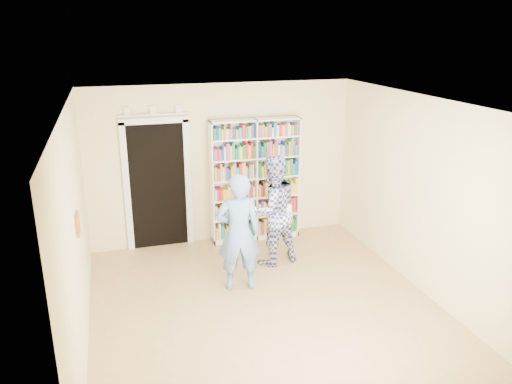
# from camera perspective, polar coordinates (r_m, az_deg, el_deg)

# --- Properties ---
(floor) EXTENTS (5.00, 5.00, 0.00)m
(floor) POSITION_cam_1_polar(r_m,az_deg,el_deg) (6.77, 1.26, -13.30)
(floor) COLOR #AA8052
(floor) RESTS_ON ground
(ceiling) EXTENTS (5.00, 5.00, 0.00)m
(ceiling) POSITION_cam_1_polar(r_m,az_deg,el_deg) (5.83, 1.44, 9.96)
(ceiling) COLOR white
(ceiling) RESTS_ON wall_back
(wall_back) EXTENTS (4.50, 0.00, 4.50)m
(wall_back) POSITION_cam_1_polar(r_m,az_deg,el_deg) (8.47, -3.86, 3.22)
(wall_back) COLOR beige
(wall_back) RESTS_ON floor
(wall_left) EXTENTS (0.00, 5.00, 5.00)m
(wall_left) POSITION_cam_1_polar(r_m,az_deg,el_deg) (5.92, -19.92, -4.60)
(wall_left) COLOR beige
(wall_left) RESTS_ON floor
(wall_right) EXTENTS (0.00, 5.00, 5.00)m
(wall_right) POSITION_cam_1_polar(r_m,az_deg,el_deg) (7.15, 18.77, -0.58)
(wall_right) COLOR beige
(wall_right) RESTS_ON floor
(bookshelf) EXTENTS (1.54, 0.29, 2.12)m
(bookshelf) POSITION_cam_1_polar(r_m,az_deg,el_deg) (8.53, -0.11, 1.41)
(bookshelf) COLOR white
(bookshelf) RESTS_ON floor
(doorway) EXTENTS (1.10, 0.08, 2.43)m
(doorway) POSITION_cam_1_polar(r_m,az_deg,el_deg) (8.33, -11.19, 1.43)
(doorway) COLOR black
(doorway) RESTS_ON floor
(wall_art) EXTENTS (0.03, 0.25, 0.25)m
(wall_art) POSITION_cam_1_polar(r_m,az_deg,el_deg) (6.09, -19.70, -3.44)
(wall_art) COLOR brown
(wall_art) RESTS_ON wall_left
(man_blue) EXTENTS (0.66, 0.48, 1.70)m
(man_blue) POSITION_cam_1_polar(r_m,az_deg,el_deg) (6.91, -2.01, -4.68)
(man_blue) COLOR #5B84CC
(man_blue) RESTS_ON floor
(man_plaid) EXTENTS (0.98, 0.84, 1.74)m
(man_plaid) POSITION_cam_1_polar(r_m,az_deg,el_deg) (7.68, 1.86, -2.11)
(man_plaid) COLOR navy
(man_plaid) RESTS_ON floor
(paper_sheet) EXTENTS (0.18, 0.03, 0.26)m
(paper_sheet) POSITION_cam_1_polar(r_m,az_deg,el_deg) (7.56, 3.40, -2.38)
(paper_sheet) COLOR white
(paper_sheet) RESTS_ON man_plaid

